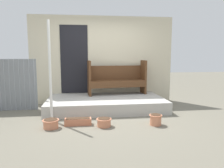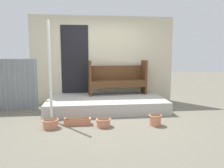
% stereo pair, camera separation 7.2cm
% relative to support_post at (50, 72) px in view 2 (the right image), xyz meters
% --- Properties ---
extents(ground_plane, '(24.00, 24.00, 0.00)m').
position_rel_support_post_xyz_m(ground_plane, '(1.28, 0.06, -1.10)').
color(ground_plane, '#706B5B').
extents(porch_slab, '(3.08, 1.67, 0.31)m').
position_rel_support_post_xyz_m(porch_slab, '(1.30, 0.89, -0.95)').
color(porch_slab, '#B2AFA8').
rests_on(porch_slab, ground_plane).
extents(house_wall, '(4.28, 0.08, 2.60)m').
position_rel_support_post_xyz_m(house_wall, '(1.26, 1.75, 0.20)').
color(house_wall, beige).
rests_on(house_wall, ground_plane).
extents(support_post, '(0.06, 0.06, 2.20)m').
position_rel_support_post_xyz_m(support_post, '(0.00, 0.00, 0.00)').
color(support_post, white).
rests_on(support_post, ground_plane).
extents(bench, '(1.72, 0.55, 0.99)m').
position_rel_support_post_xyz_m(bench, '(1.69, 1.42, -0.31)').
color(bench, '#54331C').
rests_on(bench, porch_slab).
extents(flower_pot_left, '(0.33, 0.33, 0.18)m').
position_rel_support_post_xyz_m(flower_pot_left, '(0.05, -0.50, -1.00)').
color(flower_pot_left, tan).
rests_on(flower_pot_left, ground_plane).
extents(flower_pot_middle, '(0.32, 0.32, 0.18)m').
position_rel_support_post_xyz_m(flower_pot_middle, '(1.12, -0.54, -1.00)').
color(flower_pot_middle, tan).
rests_on(flower_pot_middle, ground_plane).
extents(flower_pot_right, '(0.27, 0.27, 0.23)m').
position_rel_support_post_xyz_m(flower_pot_right, '(2.20, -0.59, -0.98)').
color(flower_pot_right, tan).
rests_on(flower_pot_right, ground_plane).
extents(planter_box_rect, '(0.56, 0.19, 0.15)m').
position_rel_support_post_xyz_m(planter_box_rect, '(0.59, -0.37, -1.03)').
color(planter_box_rect, '#C67251').
rests_on(planter_box_rect, ground_plane).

